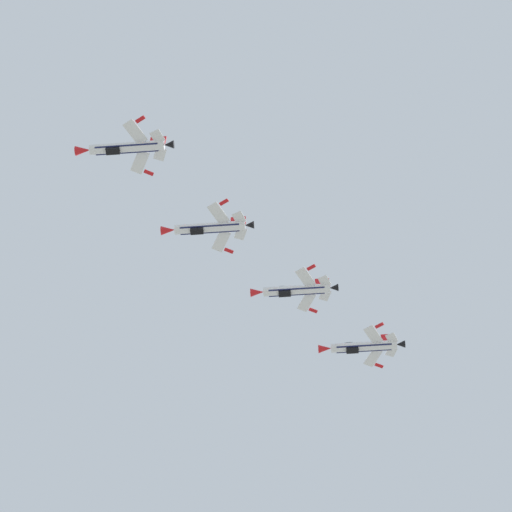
{
  "coord_description": "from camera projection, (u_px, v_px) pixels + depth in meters",
  "views": [
    {
      "loc": [
        -4.77,
        1.53,
        1.57
      ],
      "look_at": [
        34.0,
        62.15,
        128.49
      ],
      "focal_mm": 58.82,
      "sensor_mm": 36.0,
      "label": 1
    }
  ],
  "objects": [
    {
      "name": "fighter_jet_right_wing",
      "position": [
        295.0,
        290.0,
        151.24
      ],
      "size": [
        13.63,
        11.92,
        4.36
      ],
      "rotation": [
        0.0,
        -0.04,
        0.93
      ],
      "color": "white"
    },
    {
      "name": "fighter_jet_lead",
      "position": [
        125.0,
        148.0,
        134.12
      ],
      "size": [
        13.63,
        11.92,
        4.37
      ],
      "rotation": [
        0.0,
        -0.07,
        0.93
      ],
      "color": "white"
    },
    {
      "name": "fighter_jet_left_wing",
      "position": [
        208.0,
        228.0,
        142.37
      ],
      "size": [
        13.63,
        11.92,
        4.35
      ],
      "rotation": [
        0.0,
        -0.02,
        0.93
      ],
      "color": "white"
    },
    {
      "name": "fighter_jet_left_outer",
      "position": [
        362.0,
        346.0,
        153.91
      ],
      "size": [
        13.63,
        11.92,
        4.36
      ],
      "rotation": [
        0.0,
        -0.05,
        0.93
      ],
      "color": "white"
    }
  ]
}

